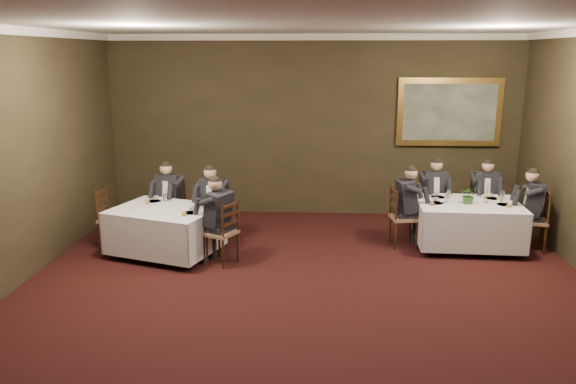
# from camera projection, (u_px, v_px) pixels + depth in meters

# --- Properties ---
(ground) EXTENTS (10.00, 10.00, 0.00)m
(ground) POSITION_uv_depth(u_px,v_px,m) (305.00, 330.00, 6.54)
(ground) COLOR black
(ground) RESTS_ON ground
(ceiling) EXTENTS (8.00, 10.00, 0.10)m
(ceiling) POSITION_uv_depth(u_px,v_px,m) (307.00, 17.00, 5.70)
(ceiling) COLOR silver
(ceiling) RESTS_ON back_wall
(back_wall) EXTENTS (8.00, 0.10, 3.50)m
(back_wall) POSITION_uv_depth(u_px,v_px,m) (313.00, 127.00, 10.97)
(back_wall) COLOR #2E2717
(back_wall) RESTS_ON ground
(crown_molding) EXTENTS (8.00, 10.00, 0.12)m
(crown_molding) POSITION_uv_depth(u_px,v_px,m) (307.00, 23.00, 5.72)
(crown_molding) COLOR white
(crown_molding) RESTS_ON back_wall
(table_main) EXTENTS (1.71, 1.33, 0.67)m
(table_main) POSITION_uv_depth(u_px,v_px,m) (468.00, 221.00, 9.25)
(table_main) COLOR black
(table_main) RESTS_ON ground
(table_second) EXTENTS (1.90, 1.66, 0.67)m
(table_second) POSITION_uv_depth(u_px,v_px,m) (165.00, 228.00, 8.91)
(table_second) COLOR black
(table_second) RESTS_ON ground
(chair_main_backleft) EXTENTS (0.50, 0.49, 1.00)m
(chair_main_backleft) POSITION_uv_depth(u_px,v_px,m) (431.00, 216.00, 10.15)
(chair_main_backleft) COLOR #996E4E
(chair_main_backleft) RESTS_ON ground
(diner_main_backleft) EXTENTS (0.48, 0.54, 1.35)m
(diner_main_backleft) POSITION_uv_depth(u_px,v_px,m) (432.00, 204.00, 10.09)
(diner_main_backleft) COLOR black
(diner_main_backleft) RESTS_ON chair_main_backleft
(chair_main_backright) EXTENTS (0.44, 0.42, 1.00)m
(chair_main_backright) POSITION_uv_depth(u_px,v_px,m) (482.00, 217.00, 10.07)
(chair_main_backright) COLOR #996E4E
(chair_main_backright) RESTS_ON ground
(diner_main_backright) EXTENTS (0.42, 0.48, 1.35)m
(diner_main_backright) POSITION_uv_depth(u_px,v_px,m) (483.00, 205.00, 10.01)
(diner_main_backright) COLOR black
(diner_main_backright) RESTS_ON chair_main_backright
(chair_main_endleft) EXTENTS (0.48, 0.49, 1.00)m
(chair_main_endleft) POSITION_uv_depth(u_px,v_px,m) (403.00, 229.00, 9.38)
(chair_main_endleft) COLOR #996E4E
(chair_main_endleft) RESTS_ON ground
(diner_main_endleft) EXTENTS (0.53, 0.46, 1.35)m
(diner_main_endleft) POSITION_uv_depth(u_px,v_px,m) (404.00, 216.00, 9.33)
(diner_main_endleft) COLOR black
(diner_main_endleft) RESTS_ON chair_main_endleft
(chair_main_endright) EXTENTS (0.51, 0.52, 1.00)m
(chair_main_endright) POSITION_uv_depth(u_px,v_px,m) (533.00, 233.00, 9.19)
(chair_main_endright) COLOR #996E4E
(chair_main_endright) RESTS_ON ground
(diner_main_endright) EXTENTS (0.56, 0.50, 1.35)m
(diner_main_endright) POSITION_uv_depth(u_px,v_px,m) (533.00, 219.00, 9.14)
(diner_main_endright) COLOR black
(diner_main_endright) RESTS_ON chair_main_endright
(chair_sec_backleft) EXTENTS (0.53, 0.52, 1.00)m
(chair_sec_backleft) POSITION_uv_depth(u_px,v_px,m) (171.00, 221.00, 9.85)
(chair_sec_backleft) COLOR #996E4E
(chair_sec_backleft) RESTS_ON ground
(diner_sec_backleft) EXTENTS (0.51, 0.57, 1.35)m
(diner_sec_backleft) POSITION_uv_depth(u_px,v_px,m) (171.00, 208.00, 9.78)
(diner_sec_backleft) COLOR black
(diner_sec_backleft) RESTS_ON chair_sec_backleft
(chair_sec_backright) EXTENTS (0.54, 0.53, 1.00)m
(chair_sec_backright) POSITION_uv_depth(u_px,v_px,m) (214.00, 226.00, 9.54)
(chair_sec_backright) COLOR #996E4E
(chair_sec_backright) RESTS_ON ground
(diner_sec_backright) EXTENTS (0.52, 0.57, 1.35)m
(diner_sec_backright) POSITION_uv_depth(u_px,v_px,m) (214.00, 213.00, 9.47)
(diner_sec_backright) COLOR black
(diner_sec_backright) RESTS_ON chair_sec_backright
(chair_sec_endright) EXTENTS (0.58, 0.58, 1.00)m
(chair_sec_endright) POSITION_uv_depth(u_px,v_px,m) (222.00, 245.00, 8.59)
(chair_sec_endright) COLOR #996E4E
(chair_sec_endright) RESTS_ON ground
(diner_sec_endright) EXTENTS (0.61, 0.58, 1.35)m
(diner_sec_endright) POSITION_uv_depth(u_px,v_px,m) (221.00, 231.00, 8.54)
(diner_sec_endright) COLOR black
(diner_sec_endright) RESTS_ON chair_sec_endright
(chair_sec_endleft) EXTENTS (0.46, 0.47, 1.00)m
(chair_sec_endleft) POSITION_uv_depth(u_px,v_px,m) (114.00, 230.00, 9.31)
(chair_sec_endleft) COLOR #996E4E
(chair_sec_endleft) RESTS_ON ground
(centerpiece) EXTENTS (0.33, 0.30, 0.31)m
(centerpiece) POSITION_uv_depth(u_px,v_px,m) (469.00, 194.00, 9.10)
(centerpiece) COLOR #2D5926
(centerpiece) RESTS_ON table_main
(candlestick) EXTENTS (0.06, 0.06, 0.42)m
(candlestick) POSITION_uv_depth(u_px,v_px,m) (487.00, 193.00, 9.16)
(candlestick) COLOR #AB9134
(candlestick) RESTS_ON table_main
(place_setting_table_main) EXTENTS (0.33, 0.31, 0.14)m
(place_setting_table_main) POSITION_uv_depth(u_px,v_px,m) (441.00, 195.00, 9.57)
(place_setting_table_main) COLOR white
(place_setting_table_main) RESTS_ON table_main
(place_setting_table_second) EXTENTS (0.33, 0.31, 0.14)m
(place_setting_table_second) POSITION_uv_depth(u_px,v_px,m) (157.00, 199.00, 9.31)
(place_setting_table_second) COLOR white
(place_setting_table_second) RESTS_ON table_second
(painting) EXTENTS (1.96, 0.09, 1.29)m
(painting) POSITION_uv_depth(u_px,v_px,m) (449.00, 112.00, 10.69)
(painting) COLOR gold
(painting) RESTS_ON back_wall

